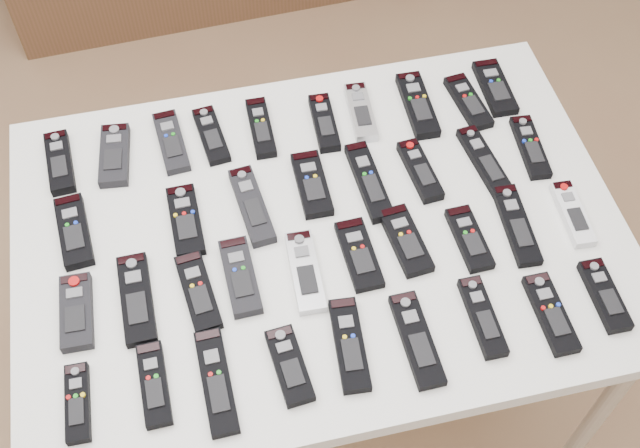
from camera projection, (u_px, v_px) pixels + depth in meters
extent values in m
plane|color=#91674A|center=(323.00, 386.00, 2.29)|extent=(4.00, 4.00, 0.00)
cube|color=white|center=(320.00, 235.00, 1.67)|extent=(1.25, 0.88, 0.04)
cylinder|color=beige|center=(595.00, 418.00, 1.85)|extent=(0.04, 0.04, 0.74)
cylinder|color=beige|center=(81.00, 242.00, 2.13)|extent=(0.04, 0.04, 0.74)
cylinder|color=beige|center=(484.00, 169.00, 2.27)|extent=(0.04, 0.04, 0.74)
cube|color=black|center=(60.00, 163.00, 1.74)|extent=(0.06, 0.17, 0.02)
cube|color=black|center=(115.00, 155.00, 1.75)|extent=(0.08, 0.17, 0.02)
cube|color=black|center=(171.00, 142.00, 1.78)|extent=(0.07, 0.18, 0.02)
cube|color=black|center=(211.00, 135.00, 1.79)|extent=(0.07, 0.17, 0.02)
cube|color=black|center=(261.00, 128.00, 1.80)|extent=(0.05, 0.17, 0.02)
cube|color=black|center=(324.00, 123.00, 1.81)|extent=(0.05, 0.16, 0.02)
cube|color=#B7B7BC|center=(361.00, 112.00, 1.83)|extent=(0.06, 0.17, 0.02)
cube|color=black|center=(418.00, 105.00, 1.84)|extent=(0.06, 0.19, 0.02)
cube|color=black|center=(468.00, 102.00, 1.85)|extent=(0.07, 0.17, 0.02)
cube|color=black|center=(495.00, 88.00, 1.88)|extent=(0.06, 0.17, 0.02)
cube|color=black|center=(74.00, 231.00, 1.64)|extent=(0.07, 0.18, 0.02)
cube|color=black|center=(186.00, 221.00, 1.65)|extent=(0.06, 0.17, 0.02)
cube|color=black|center=(252.00, 206.00, 1.67)|extent=(0.07, 0.20, 0.02)
cube|color=black|center=(312.00, 184.00, 1.71)|extent=(0.06, 0.17, 0.02)
cube|color=black|center=(369.00, 182.00, 1.71)|extent=(0.06, 0.21, 0.02)
cube|color=black|center=(420.00, 171.00, 1.73)|extent=(0.06, 0.17, 0.02)
cube|color=black|center=(485.00, 162.00, 1.74)|extent=(0.07, 0.20, 0.02)
cube|color=black|center=(530.00, 147.00, 1.77)|extent=(0.06, 0.18, 0.02)
cube|color=black|center=(76.00, 312.00, 1.53)|extent=(0.06, 0.16, 0.02)
cube|color=black|center=(137.00, 299.00, 1.55)|extent=(0.06, 0.20, 0.02)
cube|color=black|center=(198.00, 292.00, 1.56)|extent=(0.07, 0.18, 0.02)
cube|color=black|center=(240.00, 277.00, 1.57)|extent=(0.06, 0.17, 0.02)
cube|color=#B7B7BC|center=(305.00, 272.00, 1.58)|extent=(0.06, 0.19, 0.02)
cube|color=black|center=(359.00, 255.00, 1.61)|extent=(0.06, 0.17, 0.02)
cube|color=black|center=(406.00, 240.00, 1.62)|extent=(0.07, 0.17, 0.02)
cube|color=black|center=(469.00, 239.00, 1.63)|extent=(0.06, 0.15, 0.02)
cube|color=black|center=(516.00, 225.00, 1.65)|extent=(0.06, 0.20, 0.02)
cube|color=silver|center=(573.00, 214.00, 1.66)|extent=(0.05, 0.16, 0.02)
cube|color=black|center=(78.00, 403.00, 1.42)|extent=(0.05, 0.15, 0.02)
cube|color=black|center=(154.00, 384.00, 1.44)|extent=(0.05, 0.16, 0.02)
cube|color=black|center=(216.00, 382.00, 1.45)|extent=(0.06, 0.21, 0.02)
cube|color=black|center=(290.00, 366.00, 1.46)|extent=(0.07, 0.16, 0.02)
cube|color=black|center=(349.00, 345.00, 1.49)|extent=(0.07, 0.19, 0.02)
cube|color=black|center=(417.00, 340.00, 1.50)|extent=(0.06, 0.20, 0.02)
cube|color=black|center=(482.00, 317.00, 1.52)|extent=(0.05, 0.17, 0.02)
cube|color=black|center=(551.00, 314.00, 1.53)|extent=(0.05, 0.17, 0.02)
cube|color=black|center=(605.00, 295.00, 1.55)|extent=(0.05, 0.16, 0.02)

